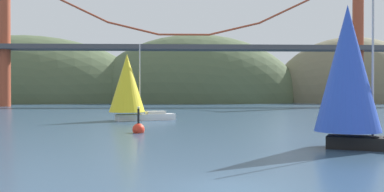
% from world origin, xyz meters
% --- Properties ---
extents(ground_plane, '(360.00, 360.00, 0.00)m').
position_xyz_m(ground_plane, '(0.00, 0.00, 0.00)').
color(ground_plane, '#2D4760').
extents(headland_right, '(57.15, 44.00, 46.19)m').
position_xyz_m(headland_right, '(60.00, 135.00, 0.00)').
color(headland_right, '#6B664C').
rests_on(headland_right, ground_plane).
extents(headland_center, '(74.50, 44.00, 47.38)m').
position_xyz_m(headland_center, '(5.00, 135.00, 0.00)').
color(headland_center, '#4C5B3D').
rests_on(headland_center, ground_plane).
extents(headland_left, '(89.25, 44.00, 46.32)m').
position_xyz_m(headland_left, '(-55.00, 135.00, 0.00)').
color(headland_left, '#4C5B3D').
rests_on(headland_left, ground_plane).
extents(suspension_bridge, '(126.88, 6.00, 37.11)m').
position_xyz_m(suspension_bridge, '(-0.00, 95.00, 16.51)').
color(suspension_bridge, '#A34228').
rests_on(suspension_bridge, ground_plane).
extents(sailboat_blue_spinnaker, '(8.44, 6.19, 10.27)m').
position_xyz_m(sailboat_blue_spinnaker, '(9.31, 11.25, 4.82)').
color(sailboat_blue_spinnaker, black).
rests_on(sailboat_blue_spinnaker, ground_plane).
extents(sailboat_yellow_sail, '(9.14, 5.92, 9.87)m').
position_xyz_m(sailboat_yellow_sail, '(-8.10, 39.08, 4.46)').
color(sailboat_yellow_sail, white).
rests_on(sailboat_yellow_sail, ground_plane).
extents(channel_buoy, '(1.10, 1.10, 2.64)m').
position_xyz_m(channel_buoy, '(-5.40, 22.38, 0.37)').
color(channel_buoy, red).
rests_on(channel_buoy, ground_plane).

